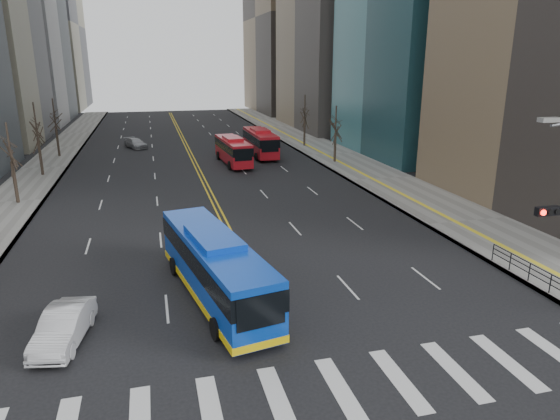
# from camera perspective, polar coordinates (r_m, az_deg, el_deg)

# --- Properties ---
(ground) EXTENTS (220.00, 220.00, 0.00)m
(ground) POSITION_cam_1_polar(r_m,az_deg,el_deg) (19.15, 3.42, -20.36)
(ground) COLOR black
(sidewalk_right) EXTENTS (7.00, 130.00, 0.15)m
(sidewalk_right) POSITION_cam_1_polar(r_m,az_deg,el_deg) (64.58, 5.94, 6.37)
(sidewalk_right) COLOR slate
(sidewalk_right) RESTS_ON ground
(sidewalk_left) EXTENTS (5.00, 130.00, 0.15)m
(sidewalk_left) POSITION_cam_1_polar(r_m,az_deg,el_deg) (61.68, -25.28, 4.38)
(sidewalk_left) COLOR slate
(sidewalk_left) RESTS_ON ground
(crosswalk) EXTENTS (26.70, 4.00, 0.01)m
(crosswalk) POSITION_cam_1_polar(r_m,az_deg,el_deg) (19.14, 3.42, -20.35)
(crosswalk) COLOR silver
(crosswalk) RESTS_ON ground
(centerline) EXTENTS (0.55, 100.00, 0.01)m
(centerline) POSITION_cam_1_polar(r_m,az_deg,el_deg) (70.61, -10.54, 7.01)
(centerline) COLOR gold
(centerline) RESTS_ON ground
(pedestrian_railing) EXTENTS (0.06, 6.06, 1.02)m
(pedestrian_railing) POSITION_cam_1_polar(r_m,az_deg,el_deg) (30.04, 26.63, -6.06)
(pedestrian_railing) COLOR black
(pedestrian_railing) RESTS_ON sidewalk_right
(street_trees) EXTENTS (35.20, 47.20, 7.60)m
(street_trees) POSITION_cam_1_polar(r_m,az_deg,el_deg) (49.54, -17.33, 8.22)
(street_trees) COLOR #2D241C
(street_trees) RESTS_ON ground
(blue_bus) EXTENTS (4.58, 12.01, 3.43)m
(blue_bus) POSITION_cam_1_polar(r_m,az_deg,el_deg) (25.12, -7.44, -6.25)
(blue_bus) COLOR #0C3EB8
(blue_bus) RESTS_ON ground
(red_bus_near) EXTENTS (2.71, 10.56, 3.36)m
(red_bus_near) POSITION_cam_1_polar(r_m,az_deg,el_deg) (63.41, -2.28, 7.91)
(red_bus_near) COLOR red
(red_bus_near) RESTS_ON ground
(red_bus_far) EXTENTS (2.99, 9.99, 3.16)m
(red_bus_far) POSITION_cam_1_polar(r_m,az_deg,el_deg) (58.25, -5.40, 6.96)
(red_bus_far) COLOR red
(red_bus_far) RESTS_ON ground
(car_white) EXTENTS (2.36, 4.70, 1.48)m
(car_white) POSITION_cam_1_polar(r_m,az_deg,el_deg) (23.52, -23.50, -12.13)
(car_white) COLOR silver
(car_white) RESTS_ON ground
(car_dark_mid) EXTENTS (2.41, 4.08, 1.30)m
(car_dark_mid) POSITION_cam_1_polar(r_m,az_deg,el_deg) (68.15, -1.56, 7.49)
(car_dark_mid) COLOR black
(car_dark_mid) RESTS_ON ground
(car_silver) EXTENTS (3.55, 4.95, 1.33)m
(car_silver) POSITION_cam_1_polar(r_m,az_deg,el_deg) (71.93, -16.19, 7.34)
(car_silver) COLOR #929397
(car_silver) RESTS_ON ground
(car_dark_far) EXTENTS (2.85, 4.41, 1.13)m
(car_dark_far) POSITION_cam_1_polar(r_m,az_deg,el_deg) (81.25, -2.16, 8.91)
(car_dark_far) COLOR black
(car_dark_far) RESTS_ON ground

